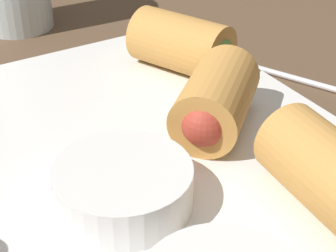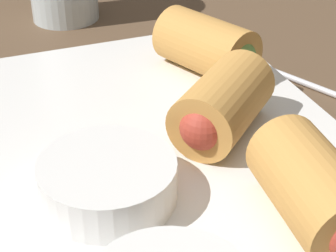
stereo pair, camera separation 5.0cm
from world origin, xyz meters
TOP-DOWN VIEW (x-y plane):
  - table_surface at (0.00, 0.00)cm, footprint 180.00×140.00cm
  - serving_plate at (3.84, 1.65)cm, footprint 33.95×23.69cm
  - roll_front_left at (4.14, -1.99)cm, footprint 8.19×8.47cm
  - roll_front_right at (-5.28, -2.91)cm, footprint 8.38×4.97cm
  - roll_back_left at (12.43, -5.07)cm, footprint 8.58×7.00cm
  - dipping_bowl_near at (0.68, 6.37)cm, footprint 7.59×7.59cm

SIDE VIEW (x-z plane):
  - table_surface at x=0.00cm, z-range 0.00..2.00cm
  - serving_plate at x=3.84cm, z-range 2.01..3.51cm
  - dipping_bowl_near at x=0.68cm, z-range 3.61..5.98cm
  - roll_front_left at x=4.14cm, z-range 3.50..7.84cm
  - roll_front_right at x=-5.28cm, z-range 3.50..7.84cm
  - roll_back_left at x=12.43cm, z-range 3.50..7.84cm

